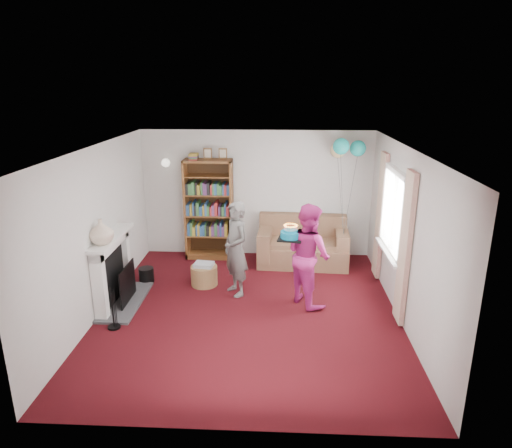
# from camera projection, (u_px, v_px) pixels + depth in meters

# --- Properties ---
(ground) EXTENTS (5.00, 5.00, 0.00)m
(ground) POSITION_uv_depth(u_px,v_px,m) (249.00, 312.00, 7.00)
(ground) COLOR black
(ground) RESTS_ON ground
(wall_back) EXTENTS (4.50, 0.02, 2.50)m
(wall_back) POSITION_uv_depth(u_px,v_px,m) (257.00, 194.00, 9.02)
(wall_back) COLOR silver
(wall_back) RESTS_ON ground
(wall_left) EXTENTS (0.02, 5.00, 2.50)m
(wall_left) POSITION_uv_depth(u_px,v_px,m) (96.00, 232.00, 6.73)
(wall_left) COLOR silver
(wall_left) RESTS_ON ground
(wall_right) EXTENTS (0.02, 5.00, 2.50)m
(wall_right) POSITION_uv_depth(u_px,v_px,m) (406.00, 237.00, 6.52)
(wall_right) COLOR silver
(wall_right) RESTS_ON ground
(ceiling) EXTENTS (4.50, 5.00, 0.01)m
(ceiling) POSITION_uv_depth(u_px,v_px,m) (248.00, 148.00, 6.25)
(ceiling) COLOR white
(ceiling) RESTS_ON wall_back
(fireplace) EXTENTS (0.55, 1.80, 1.12)m
(fireplace) POSITION_uv_depth(u_px,v_px,m) (116.00, 273.00, 7.13)
(fireplace) COLOR #3F3F42
(fireplace) RESTS_ON ground
(window_bay) EXTENTS (0.14, 2.02, 2.20)m
(window_bay) POSITION_uv_depth(u_px,v_px,m) (392.00, 227.00, 7.11)
(window_bay) COLOR white
(window_bay) RESTS_ON ground
(wall_sconce) EXTENTS (0.16, 0.23, 0.16)m
(wall_sconce) POSITION_uv_depth(u_px,v_px,m) (166.00, 163.00, 8.77)
(wall_sconce) COLOR gold
(wall_sconce) RESTS_ON ground
(bookcase) EXTENTS (0.93, 0.42, 2.17)m
(bookcase) POSITION_uv_depth(u_px,v_px,m) (209.00, 210.00, 8.95)
(bookcase) COLOR #472B14
(bookcase) RESTS_ON ground
(sofa) EXTENTS (1.70, 0.90, 0.90)m
(sofa) POSITION_uv_depth(u_px,v_px,m) (303.00, 246.00, 8.83)
(sofa) COLOR brown
(sofa) RESTS_ON ground
(wicker_basket) EXTENTS (0.46, 0.46, 0.40)m
(wicker_basket) POSITION_uv_depth(u_px,v_px,m) (204.00, 275.00, 7.88)
(wicker_basket) COLOR #9D7349
(wicker_basket) RESTS_ON ground
(person_striped) EXTENTS (0.62, 0.69, 1.57)m
(person_striped) POSITION_uv_depth(u_px,v_px,m) (236.00, 249.00, 7.38)
(person_striped) COLOR black
(person_striped) RESTS_ON ground
(person_magenta) EXTENTS (0.94, 1.00, 1.62)m
(person_magenta) POSITION_uv_depth(u_px,v_px,m) (308.00, 254.00, 7.08)
(person_magenta) COLOR #B92577
(person_magenta) RESTS_ON ground
(birthday_cake) EXTENTS (0.36, 0.36, 0.22)m
(birthday_cake) POSITION_uv_depth(u_px,v_px,m) (290.00, 235.00, 6.91)
(birthday_cake) COLOR black
(birthday_cake) RESTS_ON ground
(balloons) EXTENTS (0.62, 0.67, 1.76)m
(balloons) POSITION_uv_depth(u_px,v_px,m) (346.00, 148.00, 8.26)
(balloons) COLOR #3F3F3F
(balloons) RESTS_ON ground
(mantel_vase) EXTENTS (0.43, 0.43, 0.37)m
(mantel_vase) POSITION_uv_depth(u_px,v_px,m) (101.00, 232.00, 6.57)
(mantel_vase) COLOR beige
(mantel_vase) RESTS_ON fireplace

